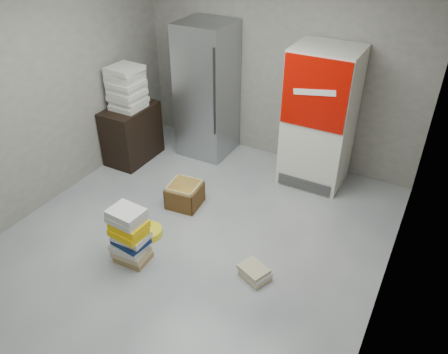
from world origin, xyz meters
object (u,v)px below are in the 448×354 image
cardboard_box (185,196)px  steel_fridge (207,91)px  coke_cooler (320,118)px  wood_shelf (132,133)px  phonebook_stack_main (130,236)px

cardboard_box → steel_fridge: bearing=102.2°
steel_fridge → cardboard_box: (0.46, -1.35, -0.82)m
coke_cooler → cardboard_box: (-1.19, -1.34, -0.78)m
wood_shelf → steel_fridge: bearing=41.3°
phonebook_stack_main → cardboard_box: size_ratio=1.52×
coke_cooler → steel_fridge: bearing=179.8°
coke_cooler → phonebook_stack_main: coke_cooler is taller
coke_cooler → phonebook_stack_main: bearing=-115.5°
steel_fridge → phonebook_stack_main: (0.49, -2.44, -0.63)m
steel_fridge → coke_cooler: 1.65m
steel_fridge → coke_cooler: steel_fridge is taller
phonebook_stack_main → wood_shelf: bearing=128.0°
phonebook_stack_main → coke_cooler: bearing=64.7°
coke_cooler → wood_shelf: size_ratio=2.25×
wood_shelf → phonebook_stack_main: size_ratio=1.25×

